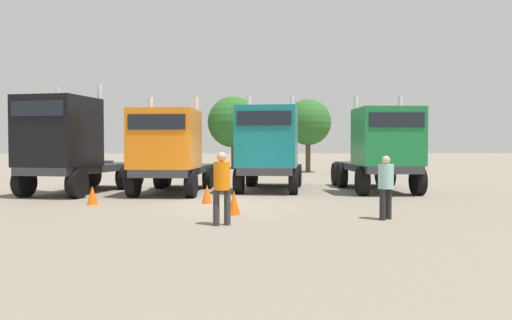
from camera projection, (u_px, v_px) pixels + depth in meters
ground at (226, 203)px, 16.40m from camera, size 200.00×200.00×0.00m
semi_truck_black at (68, 144)px, 19.20m from camera, size 3.86×6.53×4.40m
semi_truck_orange at (170, 150)px, 19.37m from camera, size 3.12×6.35×3.92m
semi_truck_teal at (269, 148)px, 20.56m from camera, size 3.40×6.23×4.13m
semi_truck_green at (382, 149)px, 20.11m from camera, size 2.64×6.03×4.04m
visitor_in_hivis at (222, 183)px, 11.87m from camera, size 0.51×0.51×1.80m
visitor_with_camera at (386, 183)px, 12.80m from camera, size 0.56×0.56×1.68m
traffic_cone_near at (234, 203)px, 13.70m from camera, size 0.36×0.36×0.69m
traffic_cone_mid at (207, 194)px, 16.37m from camera, size 0.36×0.36×0.63m
traffic_cone_far at (92, 195)px, 16.02m from camera, size 0.36×0.36×0.63m
oak_far_left at (184, 129)px, 39.96m from camera, size 2.86×2.86×4.78m
oak_far_centre at (233, 122)px, 40.87m from camera, size 4.29×4.29×6.06m
oak_far_right at (308, 122)px, 35.28m from camera, size 3.34×3.34×5.29m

